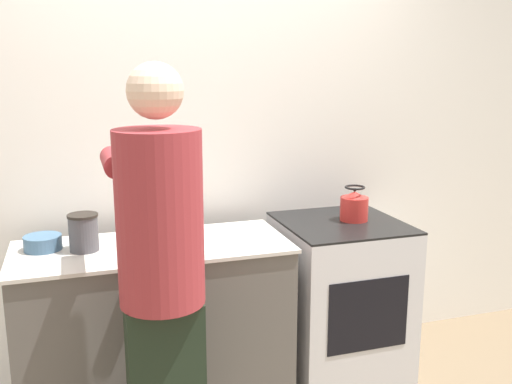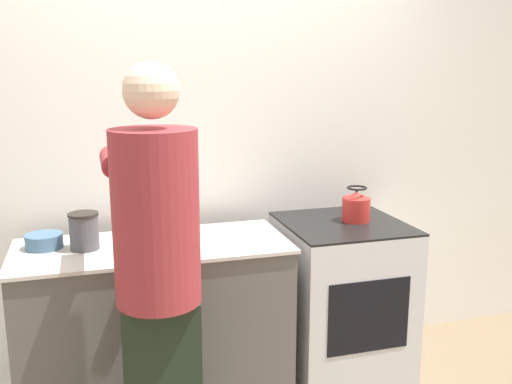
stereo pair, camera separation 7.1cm
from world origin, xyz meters
name	(u,v)px [view 2 (the right image)]	position (x,y,z in m)	size (l,w,h in m)	color
wall_back	(204,145)	(0.00, 0.74, 1.30)	(8.00, 0.05, 2.60)	white
counter	(156,327)	(-0.36, 0.28, 0.44)	(1.33, 0.58, 0.88)	#5B5651
oven	(341,299)	(0.69, 0.33, 0.45)	(0.65, 0.67, 0.90)	silver
person	(158,269)	(-0.40, -0.27, 0.95)	(0.38, 0.62, 1.75)	black
cutting_board	(154,249)	(-0.36, 0.18, 0.89)	(0.32, 0.18, 0.02)	tan
knife	(148,246)	(-0.39, 0.20, 0.90)	(0.18, 0.07, 0.01)	silver
kettle	(356,207)	(0.77, 0.34, 0.98)	(0.16, 0.16, 0.19)	red
bowl_prep	(44,241)	(-0.86, 0.37, 0.92)	(0.18, 0.18, 0.07)	#426684
canister_jar	(84,231)	(-0.68, 0.30, 0.97)	(0.14, 0.14, 0.18)	#4C4C51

